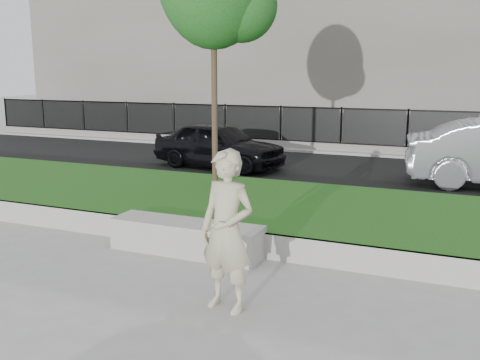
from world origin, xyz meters
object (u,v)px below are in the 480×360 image
at_px(stone_bench, 187,237).
at_px(man, 227,231).
at_px(book, 220,224).
at_px(car_dark, 219,145).

distance_m(stone_bench, man, 2.26).
xyz_separation_m(book, car_dark, (-3.25, 6.85, 0.20)).
height_order(man, car_dark, man).
height_order(book, car_dark, car_dark).
bearing_deg(car_dark, stone_bench, -150.69).
xyz_separation_m(stone_bench, car_dark, (-2.70, 6.92, 0.46)).
distance_m(man, book, 1.94).
xyz_separation_m(stone_bench, man, (1.43, -1.59, 0.72)).
distance_m(book, car_dark, 7.58).
relative_size(book, car_dark, 0.06).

